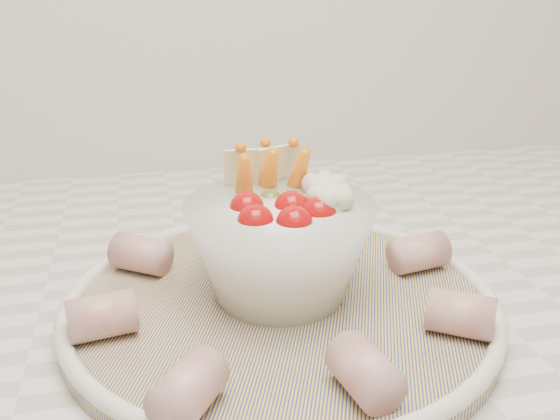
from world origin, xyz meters
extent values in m
cube|color=silver|center=(0.00, 1.45, 0.90)|extent=(2.04, 0.62, 0.04)
cylinder|color=navy|center=(0.01, 1.37, 0.93)|extent=(0.42, 0.42, 0.01)
torus|color=silver|center=(0.01, 1.37, 0.94)|extent=(0.32, 0.32, 0.01)
sphere|color=#AC0B0C|center=(-0.01, 1.35, 1.01)|extent=(0.03, 0.03, 0.03)
sphere|color=#AC0B0C|center=(0.01, 1.34, 1.01)|extent=(0.03, 0.03, 0.03)
sphere|color=#AC0B0C|center=(0.03, 1.36, 1.01)|extent=(0.03, 0.03, 0.03)
sphere|color=#AC0B0C|center=(-0.01, 1.38, 1.01)|extent=(0.03, 0.03, 0.03)
sphere|color=#AC0B0C|center=(0.02, 1.37, 1.01)|extent=(0.03, 0.03, 0.03)
sphere|color=#4F6822|center=(0.01, 1.40, 1.00)|extent=(0.02, 0.02, 0.02)
cone|color=orange|center=(-0.01, 1.41, 1.01)|extent=(0.02, 0.04, 0.06)
cone|color=orange|center=(0.01, 1.42, 1.01)|extent=(0.02, 0.04, 0.06)
cone|color=orange|center=(0.03, 1.41, 1.01)|extent=(0.03, 0.04, 0.06)
sphere|color=beige|center=(0.05, 1.39, 1.01)|extent=(0.03, 0.03, 0.03)
sphere|color=beige|center=(0.05, 1.36, 1.01)|extent=(0.03, 0.03, 0.03)
cube|color=beige|center=(0.00, 1.42, 1.02)|extent=(0.04, 0.01, 0.04)
cube|color=beige|center=(0.02, 1.43, 1.02)|extent=(0.04, 0.03, 0.04)
cylinder|color=#AD4F52|center=(0.13, 1.39, 0.95)|extent=(0.05, 0.04, 0.03)
cylinder|color=#AD4F52|center=(0.08, 1.48, 0.95)|extent=(0.05, 0.05, 0.03)
cylinder|color=#AD4F52|center=(-0.01, 1.51, 0.95)|extent=(0.04, 0.05, 0.03)
cylinder|color=#AD4F52|center=(-0.09, 1.44, 0.95)|extent=(0.05, 0.05, 0.03)
cylinder|color=#AD4F52|center=(-0.12, 1.35, 0.95)|extent=(0.05, 0.04, 0.03)
cylinder|color=#AD4F52|center=(-0.07, 1.26, 0.95)|extent=(0.05, 0.05, 0.03)
cylinder|color=#AD4F52|center=(0.03, 1.25, 0.95)|extent=(0.04, 0.05, 0.03)
cylinder|color=#AD4F52|center=(0.12, 1.30, 0.95)|extent=(0.05, 0.05, 0.03)
camera|label=1|loc=(-0.08, 0.97, 1.17)|focal=40.00mm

